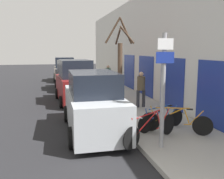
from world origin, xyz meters
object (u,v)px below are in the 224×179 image
at_px(parked_car_3, 65,70).
at_px(pedestrian_near, 141,87).
at_px(bicycle_0, 151,129).
at_px(pedestrian_far, 108,75).
at_px(parked_car_2, 69,76).
at_px(parked_car_1, 75,83).
at_px(bicycle_1, 176,122).
at_px(street_tree, 120,68).
at_px(parked_car_0, 93,104).
at_px(bicycle_2, 162,119).
at_px(signpost, 163,88).

xyz_separation_m(parked_car_3, pedestrian_near, (3.01, -12.94, 0.16)).
distance_m(bicycle_0, parked_car_3, 17.59).
bearing_deg(pedestrian_far, parked_car_3, 91.82).
distance_m(parked_car_2, pedestrian_near, 8.11).
bearing_deg(parked_car_1, bicycle_1, -71.26).
distance_m(parked_car_1, pedestrian_far, 4.30).
relative_size(bicycle_0, bicycle_1, 1.06).
height_order(pedestrian_near, pedestrian_far, pedestrian_near).
distance_m(pedestrian_near, street_tree, 1.50).
distance_m(bicycle_1, pedestrian_near, 4.08).
bearing_deg(parked_car_1, parked_car_0, -92.20).
relative_size(bicycle_2, street_tree, 0.47).
distance_m(parked_car_0, parked_car_1, 5.41).
height_order(signpost, pedestrian_far, signpost).
bearing_deg(bicycle_2, bicycle_0, 122.56).
xyz_separation_m(signpost, bicycle_0, (-0.11, 0.49, -1.35)).
bearing_deg(street_tree, signpost, -91.13).
xyz_separation_m(parked_car_0, parked_car_1, (-0.13, 5.40, 0.07)).
height_order(pedestrian_far, street_tree, street_tree).
xyz_separation_m(bicycle_1, street_tree, (-0.91, 3.82, 1.59)).
xyz_separation_m(bicycle_2, parked_car_0, (-2.33, 0.82, 0.49)).
xyz_separation_m(parked_car_1, pedestrian_near, (2.98, -2.69, 0.08)).
height_order(bicycle_0, bicycle_2, bicycle_0).
distance_m(parked_car_3, pedestrian_far, 7.42).
xyz_separation_m(bicycle_1, pedestrian_far, (-0.05, 10.07, 0.60)).
bearing_deg(pedestrian_far, street_tree, -117.55).
xyz_separation_m(bicycle_2, street_tree, (-0.61, 3.32, 1.61)).
height_order(parked_car_1, parked_car_2, parked_car_1).
height_order(signpost, parked_car_0, signpost).
bearing_deg(parked_car_2, bicycle_0, -85.03).
relative_size(bicycle_0, street_tree, 0.52).
height_order(bicycle_2, pedestrian_near, pedestrian_near).
xyz_separation_m(bicycle_1, parked_car_3, (-2.78, 16.97, 0.47)).
distance_m(signpost, bicycle_0, 1.44).
distance_m(bicycle_0, parked_car_0, 2.43).
height_order(parked_car_0, parked_car_1, parked_car_1).
xyz_separation_m(bicycle_2, pedestrian_near, (0.52, 3.53, 0.64)).
distance_m(parked_car_1, pedestrian_near, 4.02).
height_order(bicycle_0, pedestrian_near, pedestrian_near).
xyz_separation_m(bicycle_0, street_tree, (0.20, 4.36, 1.57)).
bearing_deg(parked_car_0, parked_car_3, 91.22).
bearing_deg(pedestrian_far, bicycle_2, -111.20).
bearing_deg(parked_car_3, bicycle_0, -83.39).
bearing_deg(pedestrian_near, parked_car_3, -79.15).
relative_size(signpost, parked_car_1, 0.77).
distance_m(signpost, bicycle_1, 1.98).
bearing_deg(street_tree, pedestrian_far, 82.20).
bearing_deg(signpost, parked_car_0, 124.73).
xyz_separation_m(signpost, bicycle_1, (1.00, 1.03, -1.36)).
distance_m(bicycle_0, street_tree, 4.64).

